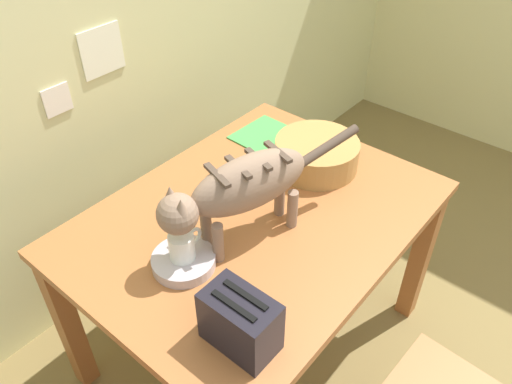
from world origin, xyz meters
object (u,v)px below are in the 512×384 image
coffee_mug (183,246)px  book_stack (330,149)px  magazine (266,136)px  toaster (240,322)px  dining_table (256,232)px  cat (241,188)px  wicker_basket (317,154)px  saucer_bowl (184,261)px

coffee_mug → book_stack: size_ratio=0.69×
magazine → toaster: bearing=-142.9°
dining_table → cat: cat is taller
cat → magazine: bearing=-41.6°
coffee_mug → wicker_basket: size_ratio=0.38×
coffee_mug → toaster: size_ratio=0.61×
coffee_mug → magazine: (0.73, 0.27, -0.08)m
dining_table → book_stack: 0.47m
coffee_mug → toaster: 0.33m
magazine → book_stack: 0.30m
coffee_mug → wicker_basket: (0.69, -0.02, -0.02)m
saucer_bowl → toaster: (-0.09, -0.32, 0.07)m
coffee_mug → wicker_basket: bearing=-1.3°
coffee_mug → magazine: size_ratio=0.50×
cat → toaster: size_ratio=3.57×
dining_table → toaster: 0.55m
dining_table → wicker_basket: 0.40m
toaster → magazine: bearing=35.2°
coffee_mug → cat: bearing=-16.9°
dining_table → magazine: size_ratio=5.12×
dining_table → saucer_bowl: (-0.33, 0.02, 0.11)m
dining_table → cat: 0.33m
book_stack → saucer_bowl: bearing=178.4°
saucer_bowl → book_stack: book_stack is taller
cat → saucer_bowl: bearing=90.0°
saucer_bowl → magazine: (0.74, 0.27, -0.02)m
dining_table → coffee_mug: size_ratio=10.33×
dining_table → toaster: (-0.42, -0.30, 0.17)m
dining_table → saucer_bowl: saucer_bowl is taller
book_stack → toaster: (-0.88, -0.30, 0.05)m
cat → saucer_bowl: cat is taller
dining_table → toaster: size_ratio=6.30×
magazine → coffee_mug: bearing=-158.0°
wicker_basket → coffee_mug: bearing=178.7°
coffee_mug → dining_table: bearing=-3.3°
magazine → wicker_basket: 0.29m
dining_table → coffee_mug: bearing=176.7°
dining_table → wicker_basket: (0.37, 0.00, 0.15)m
saucer_bowl → book_stack: 0.78m
cat → toaster: bearing=147.2°
dining_table → book_stack: (0.46, -0.00, 0.13)m
cat → book_stack: cat is taller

